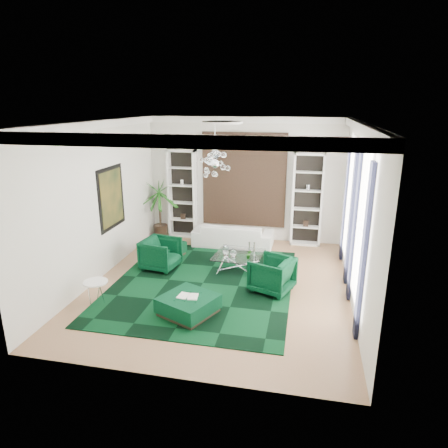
% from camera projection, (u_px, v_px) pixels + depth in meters
% --- Properties ---
extents(floor, '(6.00, 7.00, 0.02)m').
position_uv_depth(floor, '(220.00, 284.00, 9.62)').
color(floor, '#A47A56').
rests_on(floor, ground).
extents(ceiling, '(6.00, 7.00, 0.02)m').
position_uv_depth(ceiling, '(219.00, 121.00, 8.50)').
color(ceiling, white).
rests_on(ceiling, ground).
extents(wall_back, '(6.00, 0.02, 3.80)m').
position_uv_depth(wall_back, '(244.00, 180.00, 12.35)').
color(wall_back, silver).
rests_on(wall_back, ground).
extents(wall_front, '(6.00, 0.02, 3.80)m').
position_uv_depth(wall_front, '(168.00, 268.00, 5.78)').
color(wall_front, silver).
rests_on(wall_front, ground).
extents(wall_left, '(0.02, 7.00, 3.80)m').
position_uv_depth(wall_left, '(99.00, 201.00, 9.65)').
color(wall_left, silver).
rests_on(wall_left, ground).
extents(wall_right, '(0.02, 7.00, 3.80)m').
position_uv_depth(wall_right, '(358.00, 215.00, 8.47)').
color(wall_right, silver).
rests_on(wall_right, ground).
extents(crown_molding, '(6.00, 7.00, 0.18)m').
position_uv_depth(crown_molding, '(219.00, 126.00, 8.54)').
color(crown_molding, white).
rests_on(crown_molding, ceiling).
extents(ceiling_medallion, '(0.90, 0.90, 0.05)m').
position_uv_depth(ceiling_medallion, '(222.00, 122.00, 8.80)').
color(ceiling_medallion, white).
rests_on(ceiling_medallion, ceiling).
extents(tapestry, '(2.50, 0.06, 2.80)m').
position_uv_depth(tapestry, '(244.00, 180.00, 12.30)').
color(tapestry, black).
rests_on(tapestry, wall_back).
extents(shelving_left, '(0.90, 0.38, 2.80)m').
position_uv_depth(shelving_left, '(182.00, 194.00, 12.69)').
color(shelving_left, white).
rests_on(shelving_left, floor).
extents(shelving_right, '(0.90, 0.38, 2.80)m').
position_uv_depth(shelving_right, '(307.00, 200.00, 11.92)').
color(shelving_right, white).
rests_on(shelving_right, floor).
extents(painting, '(0.04, 1.30, 1.60)m').
position_uv_depth(painting, '(112.00, 198.00, 10.22)').
color(painting, black).
rests_on(painting, wall_left).
extents(window_near, '(0.03, 1.10, 2.90)m').
position_uv_depth(window_near, '(362.00, 228.00, 7.63)').
color(window_near, white).
rests_on(window_near, wall_right).
extents(curtain_near_a, '(0.07, 0.30, 3.25)m').
position_uv_depth(curtain_near_a, '(364.00, 254.00, 6.98)').
color(curtain_near_a, black).
rests_on(curtain_near_a, floor).
extents(curtain_near_b, '(0.07, 0.30, 3.25)m').
position_uv_depth(curtain_near_b, '(355.00, 228.00, 8.44)').
color(curtain_near_b, black).
rests_on(curtain_near_b, floor).
extents(window_far, '(0.03, 1.10, 2.90)m').
position_uv_depth(window_far, '(350.00, 199.00, 9.88)').
color(window_far, white).
rests_on(window_far, wall_right).
extents(curtain_far_a, '(0.07, 0.30, 3.25)m').
position_uv_depth(curtain_far_a, '(351.00, 217.00, 9.23)').
color(curtain_far_a, black).
rests_on(curtain_far_a, floor).
extents(curtain_far_b, '(0.07, 0.30, 3.25)m').
position_uv_depth(curtain_far_b, '(346.00, 201.00, 10.69)').
color(curtain_far_b, black).
rests_on(curtain_far_b, floor).
extents(rug, '(4.20, 5.00, 0.02)m').
position_uv_depth(rug, '(203.00, 283.00, 9.64)').
color(rug, black).
rests_on(rug, floor).
extents(sofa, '(2.41, 0.97, 0.70)m').
position_uv_depth(sofa, '(233.00, 235.00, 12.08)').
color(sofa, silver).
rests_on(sofa, floor).
extents(armchair_left, '(1.01, 0.99, 0.81)m').
position_uv_depth(armchair_left, '(161.00, 254.00, 10.41)').
color(armchair_left, black).
rests_on(armchair_left, floor).
extents(armchair_right, '(1.15, 1.13, 0.81)m').
position_uv_depth(armchair_right, '(272.00, 274.00, 9.16)').
color(armchair_right, black).
rests_on(armchair_right, floor).
extents(coffee_table, '(1.30, 1.30, 0.41)m').
position_uv_depth(coffee_table, '(239.00, 262.00, 10.43)').
color(coffee_table, white).
rests_on(coffee_table, floor).
extents(ottoman_side, '(1.14, 1.14, 0.40)m').
position_uv_depth(ottoman_side, '(165.00, 250.00, 11.26)').
color(ottoman_side, black).
rests_on(ottoman_side, floor).
extents(ottoman_front, '(1.32, 1.32, 0.40)m').
position_uv_depth(ottoman_front, '(188.00, 305.00, 8.20)').
color(ottoman_front, black).
rests_on(ottoman_front, floor).
extents(book, '(0.42, 0.28, 0.03)m').
position_uv_depth(book, '(188.00, 296.00, 8.13)').
color(book, white).
rests_on(book, ottoman_front).
extents(side_table, '(0.65, 0.65, 0.50)m').
position_uv_depth(side_table, '(97.00, 293.00, 8.64)').
color(side_table, white).
rests_on(side_table, floor).
extents(palm, '(1.73, 1.73, 2.40)m').
position_uv_depth(palm, '(159.00, 201.00, 12.67)').
color(palm, '#1D5817').
rests_on(palm, floor).
extents(chandelier, '(1.01, 1.01, 0.72)m').
position_uv_depth(chandelier, '(215.00, 164.00, 9.10)').
color(chandelier, white).
rests_on(chandelier, ceiling).
extents(table_plant, '(0.14, 0.11, 0.24)m').
position_uv_depth(table_plant, '(249.00, 254.00, 10.04)').
color(table_plant, '#1D5817').
rests_on(table_plant, coffee_table).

